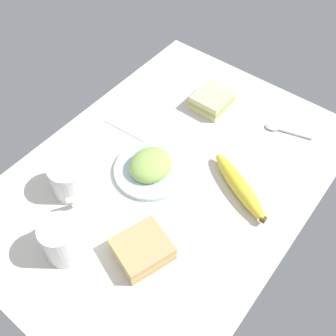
# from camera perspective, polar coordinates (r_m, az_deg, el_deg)

# --- Properties ---
(tabletop) EXTENTS (0.90, 0.64, 0.02)m
(tabletop) POSITION_cam_1_polar(r_m,az_deg,el_deg) (0.95, 0.00, -1.46)
(tabletop) COLOR beige
(tabletop) RESTS_ON ground
(plate_of_food) EXTENTS (0.18, 0.18, 0.06)m
(plate_of_food) POSITION_cam_1_polar(r_m,az_deg,el_deg) (0.94, -2.57, 0.16)
(plate_of_food) COLOR silver
(plate_of_food) RESTS_ON tabletop
(coffee_mug_black) EXTENTS (0.08, 0.10, 0.10)m
(coffee_mug_black) POSITION_cam_1_polar(r_m,az_deg,el_deg) (0.82, -15.20, -10.11)
(coffee_mug_black) COLOR white
(coffee_mug_black) RESTS_ON tabletop
(coffee_mug_milky) EXTENTS (0.10, 0.11, 0.09)m
(coffee_mug_milky) POSITION_cam_1_polar(r_m,az_deg,el_deg) (0.91, -14.03, -1.42)
(coffee_mug_milky) COLOR white
(coffee_mug_milky) RESTS_ON tabletop
(sandwich_main) EXTENTS (0.10, 0.09, 0.04)m
(sandwich_main) POSITION_cam_1_polar(r_m,az_deg,el_deg) (1.10, 6.44, 9.79)
(sandwich_main) COLOR beige
(sandwich_main) RESTS_ON tabletop
(sandwich_side) EXTENTS (0.13, 0.13, 0.04)m
(sandwich_side) POSITION_cam_1_polar(r_m,az_deg,el_deg) (0.82, -3.75, -11.74)
(sandwich_side) COLOR tan
(sandwich_side) RESTS_ON tabletop
(banana) EXTENTS (0.12, 0.20, 0.04)m
(banana) POSITION_cam_1_polar(r_m,az_deg,el_deg) (0.92, 10.36, -2.60)
(banana) COLOR yellow
(banana) RESTS_ON tabletop
(spoon) EXTENTS (0.05, 0.12, 0.01)m
(spoon) POSITION_cam_1_polar(r_m,az_deg,el_deg) (1.08, 16.10, 5.36)
(spoon) COLOR silver
(spoon) RESTS_ON tabletop
(paper_napkin) EXTENTS (0.15, 0.15, 0.00)m
(paper_napkin) POSITION_cam_1_polar(r_m,az_deg,el_deg) (1.08, -4.09, 7.56)
(paper_napkin) COLOR white
(paper_napkin) RESTS_ON tabletop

